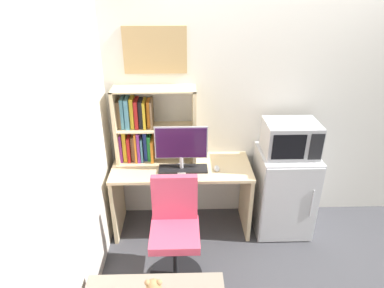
{
  "coord_description": "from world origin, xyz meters",
  "views": [
    {
      "loc": [
        -0.86,
        -3.09,
        2.36
      ],
      "look_at": [
        -0.78,
        -0.31,
        0.98
      ],
      "focal_mm": 31.4,
      "sensor_mm": 36.0,
      "label": 1
    }
  ],
  "objects_px": {
    "microwave": "(290,138)",
    "desk_chair": "(175,236)",
    "computer_mouse": "(217,168)",
    "mini_fridge": "(283,191)",
    "monitor": "(181,146)",
    "hutch_bookshelf": "(143,126)",
    "keyboard": "(183,169)",
    "wall_corkboard": "(155,50)"
  },
  "relations": [
    {
      "from": "hutch_bookshelf",
      "to": "mini_fridge",
      "type": "height_order",
      "value": "hutch_bookshelf"
    },
    {
      "from": "keyboard",
      "to": "wall_corkboard",
      "type": "bearing_deg",
      "value": 125.23
    },
    {
      "from": "keyboard",
      "to": "mini_fridge",
      "type": "height_order",
      "value": "mini_fridge"
    },
    {
      "from": "hutch_bookshelf",
      "to": "keyboard",
      "type": "bearing_deg",
      "value": -31.94
    },
    {
      "from": "keyboard",
      "to": "mini_fridge",
      "type": "xyz_separation_m",
      "value": [
        1.0,
        0.06,
        -0.31
      ]
    },
    {
      "from": "monitor",
      "to": "microwave",
      "type": "relative_size",
      "value": 0.99
    },
    {
      "from": "microwave",
      "to": "desk_chair",
      "type": "height_order",
      "value": "microwave"
    },
    {
      "from": "hutch_bookshelf",
      "to": "computer_mouse",
      "type": "distance_m",
      "value": 0.81
    },
    {
      "from": "monitor",
      "to": "keyboard",
      "type": "distance_m",
      "value": 0.24
    },
    {
      "from": "desk_chair",
      "to": "computer_mouse",
      "type": "bearing_deg",
      "value": 54.3
    },
    {
      "from": "monitor",
      "to": "keyboard",
      "type": "relative_size",
      "value": 1.06
    },
    {
      "from": "computer_mouse",
      "to": "microwave",
      "type": "bearing_deg",
      "value": 6.12
    },
    {
      "from": "computer_mouse",
      "to": "mini_fridge",
      "type": "distance_m",
      "value": 0.76
    },
    {
      "from": "desk_chair",
      "to": "wall_corkboard",
      "type": "height_order",
      "value": "wall_corkboard"
    },
    {
      "from": "monitor",
      "to": "wall_corkboard",
      "type": "distance_m",
      "value": 0.89
    },
    {
      "from": "monitor",
      "to": "desk_chair",
      "type": "relative_size",
      "value": 0.52
    },
    {
      "from": "mini_fridge",
      "to": "desk_chair",
      "type": "relative_size",
      "value": 0.93
    },
    {
      "from": "microwave",
      "to": "desk_chair",
      "type": "bearing_deg",
      "value": -150.19
    },
    {
      "from": "computer_mouse",
      "to": "wall_corkboard",
      "type": "distance_m",
      "value": 1.22
    },
    {
      "from": "keyboard",
      "to": "desk_chair",
      "type": "height_order",
      "value": "desk_chair"
    },
    {
      "from": "hutch_bookshelf",
      "to": "wall_corkboard",
      "type": "relative_size",
      "value": 1.35
    },
    {
      "from": "keyboard",
      "to": "computer_mouse",
      "type": "distance_m",
      "value": 0.32
    },
    {
      "from": "monitor",
      "to": "microwave",
      "type": "distance_m",
      "value": 1.02
    },
    {
      "from": "hutch_bookshelf",
      "to": "microwave",
      "type": "distance_m",
      "value": 1.39
    },
    {
      "from": "microwave",
      "to": "wall_corkboard",
      "type": "bearing_deg",
      "value": 167.4
    },
    {
      "from": "computer_mouse",
      "to": "wall_corkboard",
      "type": "height_order",
      "value": "wall_corkboard"
    },
    {
      "from": "hutch_bookshelf",
      "to": "keyboard",
      "type": "relative_size",
      "value": 1.68
    },
    {
      "from": "hutch_bookshelf",
      "to": "computer_mouse",
      "type": "relative_size",
      "value": 7.62
    },
    {
      "from": "hutch_bookshelf",
      "to": "computer_mouse",
      "type": "bearing_deg",
      "value": -19.61
    },
    {
      "from": "desk_chair",
      "to": "hutch_bookshelf",
      "type": "bearing_deg",
      "value": 110.99
    },
    {
      "from": "hutch_bookshelf",
      "to": "mini_fridge",
      "type": "relative_size",
      "value": 0.89
    },
    {
      "from": "computer_mouse",
      "to": "desk_chair",
      "type": "bearing_deg",
      "value": -125.7
    },
    {
      "from": "microwave",
      "to": "monitor",
      "type": "bearing_deg",
      "value": -177.01
    },
    {
      "from": "monitor",
      "to": "hutch_bookshelf",
      "type": "bearing_deg",
      "value": 147.91
    },
    {
      "from": "monitor",
      "to": "computer_mouse",
      "type": "xyz_separation_m",
      "value": [
        0.33,
        -0.02,
        -0.24
      ]
    },
    {
      "from": "microwave",
      "to": "desk_chair",
      "type": "relative_size",
      "value": 0.53
    },
    {
      "from": "wall_corkboard",
      "to": "mini_fridge",
      "type": "bearing_deg",
      "value": -12.73
    },
    {
      "from": "hutch_bookshelf",
      "to": "computer_mouse",
      "type": "height_order",
      "value": "hutch_bookshelf"
    },
    {
      "from": "wall_corkboard",
      "to": "computer_mouse",
      "type": "bearing_deg",
      "value": -32.25
    },
    {
      "from": "desk_chair",
      "to": "monitor",
      "type": "bearing_deg",
      "value": 84.09
    },
    {
      "from": "hutch_bookshelf",
      "to": "mini_fridge",
      "type": "xyz_separation_m",
      "value": [
        1.38,
        -0.18,
        -0.65
      ]
    },
    {
      "from": "computer_mouse",
      "to": "keyboard",
      "type": "bearing_deg",
      "value": 177.69
    }
  ]
}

